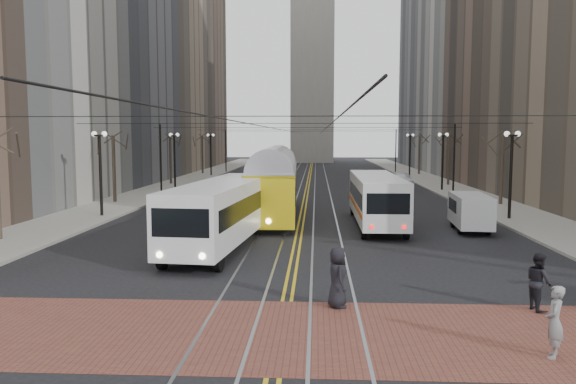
# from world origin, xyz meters

# --- Properties ---
(ground) EXTENTS (260.00, 260.00, 0.00)m
(ground) POSITION_xyz_m (0.00, 0.00, 0.00)
(ground) COLOR black
(ground) RESTS_ON ground
(sidewalk_left) EXTENTS (5.00, 140.00, 0.15)m
(sidewalk_left) POSITION_xyz_m (-15.00, 45.00, 0.07)
(sidewalk_left) COLOR gray
(sidewalk_left) RESTS_ON ground
(sidewalk_right) EXTENTS (5.00, 140.00, 0.15)m
(sidewalk_right) POSITION_xyz_m (15.00, 45.00, 0.07)
(sidewalk_right) COLOR gray
(sidewalk_right) RESTS_ON ground
(crosswalk_band) EXTENTS (25.00, 6.00, 0.01)m
(crosswalk_band) POSITION_xyz_m (0.00, -4.00, 0.01)
(crosswalk_band) COLOR brown
(crosswalk_band) RESTS_ON ground
(streetcar_rails) EXTENTS (4.80, 130.00, 0.02)m
(streetcar_rails) POSITION_xyz_m (0.00, 45.00, 0.00)
(streetcar_rails) COLOR gray
(streetcar_rails) RESTS_ON ground
(centre_lines) EXTENTS (0.42, 130.00, 0.01)m
(centre_lines) POSITION_xyz_m (0.00, 45.00, 0.01)
(centre_lines) COLOR gold
(centre_lines) RESTS_ON ground
(building_left_mid) EXTENTS (16.00, 20.00, 34.00)m
(building_left_mid) POSITION_xyz_m (-25.50, 46.00, 17.00)
(building_left_mid) COLOR slate
(building_left_mid) RESTS_ON ground
(building_left_midfar) EXTENTS (20.00, 20.00, 52.00)m
(building_left_midfar) POSITION_xyz_m (-27.50, 66.00, 26.00)
(building_left_midfar) COLOR gray
(building_left_midfar) RESTS_ON ground
(building_left_far) EXTENTS (16.00, 20.00, 40.00)m
(building_left_far) POSITION_xyz_m (-25.50, 86.00, 20.00)
(building_left_far) COLOR brown
(building_left_far) RESTS_ON ground
(building_right_mid) EXTENTS (16.00, 20.00, 34.00)m
(building_right_mid) POSITION_xyz_m (25.50, 46.00, 17.00)
(building_right_mid) COLOR brown
(building_right_mid) RESTS_ON ground
(building_right_far) EXTENTS (16.00, 20.00, 40.00)m
(building_right_far) POSITION_xyz_m (25.50, 86.00, 20.00)
(building_right_far) COLOR slate
(building_right_far) RESTS_ON ground
(lamp_posts) EXTENTS (27.60, 57.20, 5.60)m
(lamp_posts) POSITION_xyz_m (-0.00, 28.75, 2.80)
(lamp_posts) COLOR black
(lamp_posts) RESTS_ON ground
(street_trees) EXTENTS (31.68, 53.28, 5.60)m
(street_trees) POSITION_xyz_m (0.00, 35.25, 2.80)
(street_trees) COLOR #382D23
(street_trees) RESTS_ON ground
(trolley_wires) EXTENTS (25.96, 120.00, 6.60)m
(trolley_wires) POSITION_xyz_m (0.00, 34.83, 3.77)
(trolley_wires) COLOR black
(trolley_wires) RESTS_ON ground
(transit_bus) EXTENTS (3.95, 13.27, 3.27)m
(transit_bus) POSITION_xyz_m (-3.70, 8.51, 1.63)
(transit_bus) COLOR white
(transit_bus) RESTS_ON ground
(streetcar) EXTENTS (3.40, 15.77, 3.70)m
(streetcar) POSITION_xyz_m (-1.89, 18.90, 1.85)
(streetcar) COLOR gold
(streetcar) RESTS_ON ground
(rear_bus) EXTENTS (2.60, 11.92, 3.11)m
(rear_bus) POSITION_xyz_m (4.69, 15.50, 1.55)
(rear_bus) COLOR silver
(rear_bus) RESTS_ON ground
(cargo_van) EXTENTS (2.22, 4.95, 2.13)m
(cargo_van) POSITION_xyz_m (10.00, 13.72, 1.07)
(cargo_van) COLOR silver
(cargo_van) RESTS_ON ground
(sedan_grey) EXTENTS (2.65, 4.92, 1.59)m
(sedan_grey) POSITION_xyz_m (6.12, 26.13, 0.79)
(sedan_grey) COLOR #42444A
(sedan_grey) RESTS_ON ground
(sedan_silver) EXTENTS (2.04, 4.39, 1.39)m
(sedan_silver) POSITION_xyz_m (10.50, 43.54, 0.70)
(sedan_silver) COLOR #B5B8BD
(sedan_silver) RESTS_ON ground
(pedestrian_a) EXTENTS (0.81, 1.07, 1.97)m
(pedestrian_a) POSITION_xyz_m (1.67, -1.50, 1.00)
(pedestrian_a) COLOR black
(pedestrian_a) RESTS_ON crosswalk_band
(pedestrian_b) EXTENTS (0.68, 0.79, 1.84)m
(pedestrian_b) POSITION_xyz_m (6.93, -5.43, 0.93)
(pedestrian_b) COLOR gray
(pedestrian_b) RESTS_ON crosswalk_band
(pedestrian_c) EXTENTS (0.83, 1.00, 1.86)m
(pedestrian_c) POSITION_xyz_m (8.06, -1.50, 0.94)
(pedestrian_c) COLOR black
(pedestrian_c) RESTS_ON crosswalk_band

